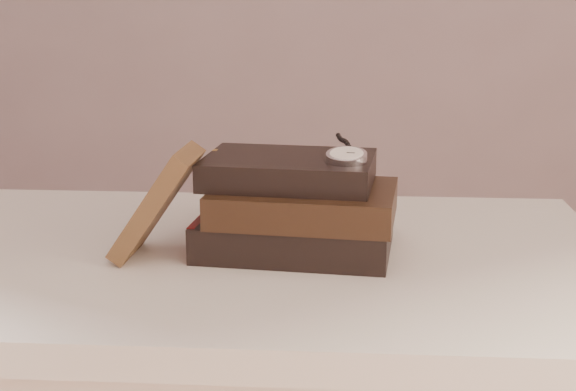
{
  "coord_description": "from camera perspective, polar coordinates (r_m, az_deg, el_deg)",
  "views": [
    {
      "loc": [
        0.14,
        -0.68,
        1.1
      ],
      "look_at": [
        0.07,
        0.36,
        0.82
      ],
      "focal_mm": 51.29,
      "sensor_mm": 36.0,
      "label": 1
    }
  ],
  "objects": [
    {
      "name": "book_stack",
      "position": [
        1.08,
        0.6,
        -0.85
      ],
      "size": [
        0.27,
        0.2,
        0.13
      ],
      "color": "black",
      "rests_on": "table"
    },
    {
      "name": "journal",
      "position": [
        1.07,
        -9.08,
        -0.48
      ],
      "size": [
        0.12,
        0.11,
        0.15
      ],
      "primitive_type": "cube",
      "rotation": [
        0.0,
        0.6,
        -0.05
      ],
      "color": "#402A18",
      "rests_on": "table"
    },
    {
      "name": "pocket_watch",
      "position": [
        1.05,
        4.07,
        2.82
      ],
      "size": [
        0.06,
        0.16,
        0.02
      ],
      "color": "silver",
      "rests_on": "book_stack"
    },
    {
      "name": "table",
      "position": [
        1.13,
        -3.47,
        -8.26
      ],
      "size": [
        1.0,
        0.6,
        0.75
      ],
      "color": "silver",
      "rests_on": "ground"
    },
    {
      "name": "eyeglasses",
      "position": [
        1.18,
        -3.05,
        1.05
      ],
      "size": [
        0.12,
        0.13,
        0.05
      ],
      "color": "silver",
      "rests_on": "book_stack"
    }
  ]
}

